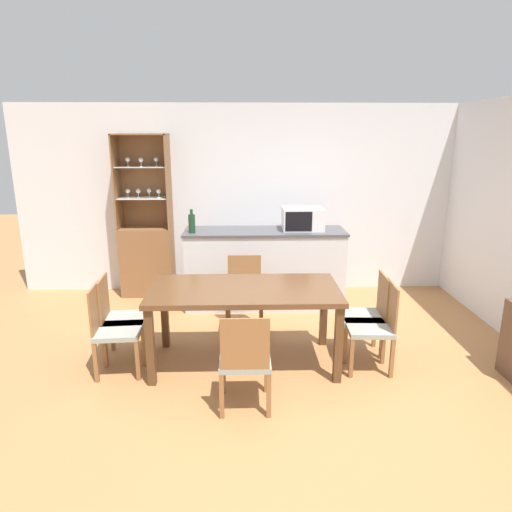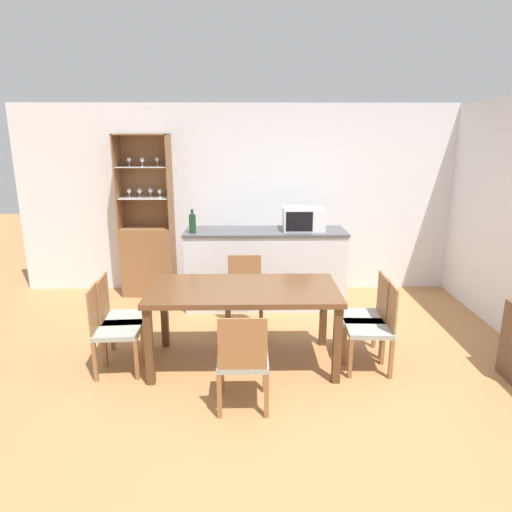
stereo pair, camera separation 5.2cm
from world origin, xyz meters
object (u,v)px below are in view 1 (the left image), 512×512
at_px(display_cabinet, 147,249).
at_px(dining_chair_side_right_near, 374,326).
at_px(dining_chair_side_right_far, 366,316).
at_px(dining_chair_side_left_near, 114,329).
at_px(dining_table, 244,296).
at_px(dining_chair_head_far, 244,295).
at_px(dining_chair_side_left_far, 121,318).
at_px(dining_chair_head_near, 245,360).
at_px(wine_bottle, 192,223).
at_px(microwave, 303,219).

bearing_deg(display_cabinet, dining_chair_side_right_near, -40.78).
height_order(dining_chair_side_right_far, dining_chair_side_right_near, same).
xyz_separation_m(dining_chair_side_right_far, dining_chair_side_left_near, (-2.40, -0.26, 0.00)).
xyz_separation_m(dining_table, dining_chair_head_far, (0.00, 0.76, -0.26)).
bearing_deg(dining_chair_side_left_far, dining_chair_side_right_near, 79.40).
bearing_deg(dining_chair_head_far, display_cabinet, -43.59).
xyz_separation_m(dining_chair_head_near, wine_bottle, (-0.63, 2.16, 0.69)).
height_order(dining_chair_side_left_near, wine_bottle, wine_bottle).
relative_size(dining_chair_side_right_near, dining_chair_side_left_near, 1.00).
relative_size(display_cabinet, wine_bottle, 7.47).
bearing_deg(dining_chair_side_left_far, dining_chair_side_right_far, 85.66).
relative_size(dining_chair_side_left_near, dining_chair_head_far, 1.00).
bearing_deg(dining_chair_side_left_near, dining_table, 92.53).
relative_size(dining_chair_side_right_near, microwave, 1.66).
height_order(display_cabinet, dining_chair_side_left_far, display_cabinet).
xyz_separation_m(dining_chair_side_right_near, dining_chair_head_near, (-1.20, -0.62, 0.00)).
relative_size(display_cabinet, dining_chair_side_left_far, 2.57).
distance_m(dining_chair_head_far, dining_chair_head_near, 1.51).
distance_m(dining_chair_side_right_far, dining_chair_side_left_far, 2.40).
bearing_deg(wine_bottle, dining_chair_side_left_far, -114.09).
relative_size(dining_chair_side_left_far, dining_chair_head_far, 1.00).
xyz_separation_m(dining_chair_side_right_far, dining_chair_side_left_far, (-2.40, -0.00, 0.00)).
distance_m(display_cabinet, dining_chair_head_near, 3.10).
distance_m(dining_chair_side_right_far, dining_chair_side_left_near, 2.42).
height_order(dining_chair_head_far, microwave, microwave).
bearing_deg(dining_table, dining_chair_head_far, 89.96).
relative_size(dining_chair_head_near, microwave, 1.66).
height_order(dining_chair_head_far, wine_bottle, wine_bottle).
xyz_separation_m(display_cabinet, dining_chair_side_left_far, (0.12, -1.91, -0.21)).
distance_m(dining_chair_side_right_far, dining_chair_side_right_near, 0.26).
bearing_deg(dining_table, dining_chair_head_near, -89.99).
height_order(dining_chair_side_right_near, dining_chair_head_far, same).
distance_m(dining_table, dining_chair_head_near, 0.80).
xyz_separation_m(dining_table, wine_bottle, (-0.63, 1.41, 0.43)).
distance_m(display_cabinet, dining_chair_head_far, 1.86).
bearing_deg(dining_chair_side_right_near, dining_table, 86.25).
bearing_deg(dining_chair_side_right_far, dining_chair_side_left_near, 99.04).
bearing_deg(display_cabinet, dining_chair_head_near, -64.72).
bearing_deg(dining_table, display_cabinet, 122.91).
relative_size(dining_chair_side_left_far, dining_chair_head_near, 1.00).
bearing_deg(dining_chair_side_right_far, display_cabinet, 55.58).
distance_m(dining_table, dining_chair_side_right_near, 1.24).
relative_size(display_cabinet, dining_table, 1.22).
height_order(dining_chair_side_right_near, wine_bottle, wine_bottle).
relative_size(microwave, wine_bottle, 1.75).
bearing_deg(dining_chair_side_left_far, dining_chair_head_far, 113.23).
bearing_deg(dining_chair_head_far, dining_table, 90.58).
bearing_deg(dining_chair_side_left_near, wine_bottle, 155.78).
xyz_separation_m(dining_chair_side_left_near, wine_bottle, (0.57, 1.54, 0.69)).
bearing_deg(dining_chair_side_left_near, dining_chair_side_right_near, 86.15).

